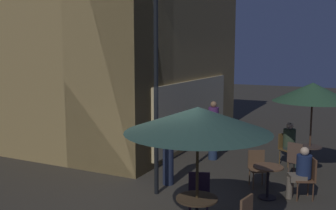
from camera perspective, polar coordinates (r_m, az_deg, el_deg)
name	(u,v)px	position (r m, az deg, el deg)	size (l,w,h in m)	color
cafe_building	(120,31)	(13.39, -7.01, 10.61)	(8.52, 7.34, 7.86)	tan
street_lamp_near_corner	(156,48)	(8.73, -1.78, 8.27)	(0.33, 0.33, 4.85)	black
cafe_table_0	(309,155)	(11.34, 19.90, -6.85)	(0.62, 0.62, 0.74)	black
cafe_table_1	(197,208)	(7.19, 4.22, -14.76)	(0.74, 0.74, 0.73)	black
cafe_table_2	(268,176)	(9.17, 14.34, -9.99)	(0.67, 0.67, 0.74)	black
patio_umbrella_0	(313,92)	(11.04, 20.32, 1.73)	(2.08, 2.08, 2.46)	black
patio_umbrella_1	(198,120)	(6.73, 4.36, -2.19)	(2.56, 2.56, 2.35)	black
cafe_chair_0	(287,146)	(11.93, 16.89, -5.73)	(0.61, 0.61, 0.91)	brown
cafe_chair_1	(296,158)	(10.57, 18.17, -7.33)	(0.49, 0.49, 0.99)	brown
cafe_chair_2	(199,191)	(7.97, 4.52, -12.37)	(0.54, 0.54, 0.89)	black
cafe_chair_4	(308,175)	(9.39, 19.71, -9.54)	(0.57, 0.57, 0.94)	brown
cafe_chair_5	(257,165)	(9.89, 12.86, -8.54)	(0.56, 0.56, 0.88)	brown
patron_seated_0	(290,142)	(11.79, 17.40, -5.09)	(0.51, 0.53, 1.26)	#303F38
patron_seated_1	(301,170)	(9.31, 18.82, -8.88)	(0.45, 0.53, 1.19)	#756855
patron_standing_2	(213,130)	(11.92, 6.60, -3.65)	(0.32, 0.32, 1.79)	navy
patron_standing_3	(168,150)	(9.67, 0.02, -6.58)	(0.31, 0.31, 1.72)	#252E46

